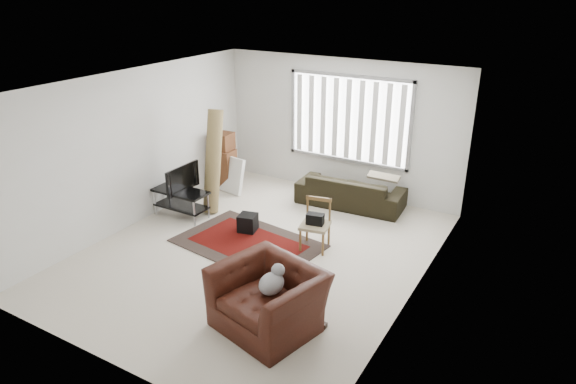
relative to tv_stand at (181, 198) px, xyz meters
name	(u,v)px	position (x,y,z in m)	size (l,w,h in m)	color
room	(275,139)	(1.98, 0.08, 1.39)	(6.00, 6.02, 2.71)	beige
persian_rug	(248,243)	(1.65, -0.28, -0.36)	(2.46, 1.81, 0.02)	black
tv_stand	(181,198)	(0.00, 0.00, 0.00)	(1.03, 0.47, 0.52)	black
tv	(179,178)	(0.00, 0.00, 0.38)	(0.84, 0.11, 0.48)	black
subwoofer	(248,223)	(1.40, 0.10, -0.21)	(0.30, 0.30, 0.30)	black
moving_boxes	(224,162)	(-0.20, 1.57, 0.17)	(0.50, 0.47, 1.16)	brown
white_flatpack	(232,175)	(0.11, 1.43, -0.01)	(0.58, 0.08, 0.73)	silver
rolled_rug	(213,161)	(0.33, 0.57, 0.58)	(0.28, 0.28, 1.89)	olive
sofa	(351,186)	(2.47, 2.02, 0.02)	(2.03, 0.88, 0.78)	black
side_chair	(315,222)	(2.67, 0.16, 0.08)	(0.52, 0.52, 0.83)	#867657
armchair	(268,295)	(3.10, -1.94, 0.09)	(1.47, 1.35, 0.92)	#37130B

